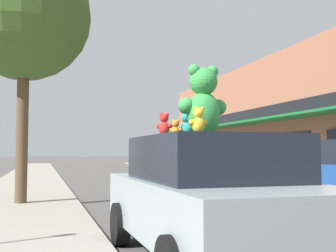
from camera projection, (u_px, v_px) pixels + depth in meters
plush_art_car at (210, 196)px, 5.34m from camera, size 2.06×4.15×1.59m
teddy_bear_giant at (203, 102)px, 5.58m from camera, size 0.71×0.45×0.96m
teddy_bear_red at (164, 125)px, 5.27m from camera, size 0.21×0.18×0.29m
teddy_bear_white at (208, 130)px, 6.43m from camera, size 0.20×0.12×0.26m
teddy_bear_orange at (176, 129)px, 6.05m from camera, size 0.20×0.15×0.26m
teddy_bear_teal at (187, 125)px, 6.10m from camera, size 0.21×0.29×0.38m
teddy_bear_yellow at (198, 121)px, 4.72m from camera, size 0.22×0.14×0.31m
street_tree at (25, 16)px, 10.78m from camera, size 3.37×3.37×6.47m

